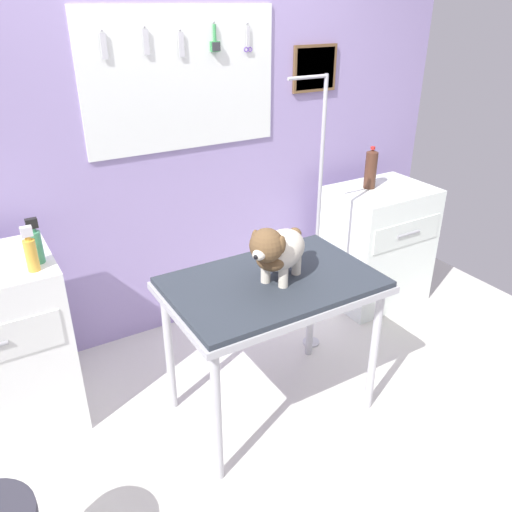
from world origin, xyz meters
TOP-DOWN VIEW (x-y plane):
  - ground at (0.00, 0.00)m, footprint 4.40×4.00m
  - rear_wall_panel at (0.00, 1.28)m, footprint 4.00×0.11m
  - grooming_table at (-0.03, 0.20)m, footprint 1.05×0.68m
  - grooming_arm at (0.50, 0.56)m, footprint 0.30×0.11m
  - dog at (-0.03, 0.17)m, footprint 0.42×0.33m
  - cabinet_right at (1.27, 0.81)m, footprint 0.68×0.54m
  - detangler_spray at (-1.01, 0.71)m, footprint 0.06×0.06m
  - spray_bottle_short at (-1.04, 0.64)m, footprint 0.05×0.05m
  - soda_bottle at (1.19, 0.87)m, footprint 0.08×0.08m

SIDE VIEW (x-z plane):
  - ground at x=0.00m, z-range -0.04..0.00m
  - cabinet_right at x=1.27m, z-range 0.00..0.87m
  - grooming_table at x=-0.03m, z-range 0.32..1.13m
  - grooming_arm at x=0.50m, z-range -0.05..1.64m
  - dog at x=-0.03m, z-range 0.82..1.14m
  - soda_bottle at x=1.19m, z-range 0.86..1.15m
  - spray_bottle_short at x=-1.04m, z-range 0.92..1.13m
  - detangler_spray at x=-1.01m, z-range 0.92..1.14m
  - rear_wall_panel at x=0.00m, z-range 0.01..2.31m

